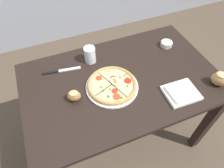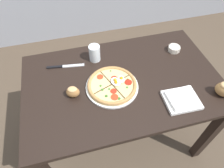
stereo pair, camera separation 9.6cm
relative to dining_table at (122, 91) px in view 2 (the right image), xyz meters
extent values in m
plane|color=brown|center=(0.00, 0.00, -0.64)|extent=(12.00, 12.00, 0.00)
cube|color=black|center=(0.00, 0.00, 0.10)|extent=(1.24, 0.78, 0.03)
cube|color=black|center=(0.57, -0.34, -0.28)|extent=(0.06, 0.06, 0.73)
cube|color=black|center=(-0.57, 0.34, -0.28)|extent=(0.06, 0.06, 0.73)
cube|color=black|center=(0.57, 0.34, -0.28)|extent=(0.06, 0.06, 0.73)
cylinder|color=white|center=(-0.08, -0.04, 0.12)|extent=(0.32, 0.32, 0.01)
cylinder|color=#DBB775|center=(-0.08, -0.04, 0.13)|extent=(0.30, 0.30, 0.01)
cylinder|color=#E0CC84|center=(-0.08, -0.04, 0.14)|extent=(0.26, 0.26, 0.00)
torus|color=tan|center=(-0.08, -0.04, 0.14)|extent=(0.30, 0.30, 0.02)
cube|color=#472D19|center=(-0.02, -0.01, 0.14)|extent=(0.13, 0.05, 0.00)
cube|color=#472D19|center=(-0.10, 0.03, 0.14)|extent=(0.05, 0.13, 0.00)
cube|color=#472D19|center=(-0.14, -0.06, 0.14)|extent=(0.13, 0.05, 0.00)
cube|color=#472D19|center=(-0.06, -0.10, 0.14)|extent=(0.05, 0.13, 0.00)
cylinder|color=red|center=(-0.06, 0.01, 0.14)|extent=(0.04, 0.04, 0.00)
cylinder|color=red|center=(-0.09, -0.13, 0.14)|extent=(0.04, 0.04, 0.00)
cylinder|color=red|center=(-0.14, 0.04, 0.14)|extent=(0.04, 0.04, 0.00)
cylinder|color=red|center=(-0.09, -0.09, 0.14)|extent=(0.04, 0.04, 0.00)
cylinder|color=red|center=(0.02, -0.05, 0.14)|extent=(0.05, 0.05, 0.00)
ellipsoid|color=white|center=(-0.02, -0.02, 0.15)|extent=(0.05, 0.06, 0.01)
sphere|color=orange|center=(-0.02, -0.01, 0.16)|extent=(0.02, 0.02, 0.02)
ellipsoid|color=white|center=(-0.06, -0.01, 0.15)|extent=(0.07, 0.07, 0.01)
sphere|color=#F4AD1E|center=(-0.06, -0.02, 0.16)|extent=(0.02, 0.02, 0.02)
ellipsoid|color=white|center=(-0.05, -0.03, 0.15)|extent=(0.08, 0.08, 0.01)
sphere|color=orange|center=(-0.06, -0.04, 0.16)|extent=(0.02, 0.02, 0.02)
cylinder|color=#386B23|center=(-0.07, -0.15, 0.15)|extent=(0.02, 0.02, 0.00)
cylinder|color=#386B23|center=(-0.06, 0.07, 0.15)|extent=(0.01, 0.01, 0.00)
cylinder|color=#477A2D|center=(-0.11, -0.07, 0.15)|extent=(0.01, 0.01, 0.00)
cylinder|color=#477A2D|center=(0.00, -0.08, 0.15)|extent=(0.01, 0.01, 0.00)
cylinder|color=#477A2D|center=(-0.15, -0.03, 0.15)|extent=(0.01, 0.01, 0.00)
cylinder|color=#386B23|center=(-0.14, -0.11, 0.15)|extent=(0.02, 0.02, 0.00)
cylinder|color=#386B23|center=(-0.15, -0.06, 0.15)|extent=(0.02, 0.02, 0.00)
cylinder|color=#2D5B1E|center=(0.02, -0.03, 0.15)|extent=(0.01, 0.01, 0.00)
cylinder|color=#477A2D|center=(-0.04, -0.05, 0.15)|extent=(0.02, 0.02, 0.00)
cylinder|color=silver|center=(0.43, 0.17, 0.13)|extent=(0.08, 0.08, 0.04)
cylinder|color=#AD1423|center=(0.43, 0.17, 0.14)|extent=(0.06, 0.06, 0.02)
cylinder|color=silver|center=(0.47, 0.17, 0.13)|extent=(0.01, 0.01, 0.04)
cylinder|color=silver|center=(0.46, 0.20, 0.13)|extent=(0.01, 0.01, 0.04)
cylinder|color=silver|center=(0.43, 0.22, 0.13)|extent=(0.01, 0.01, 0.04)
cylinder|color=silver|center=(0.41, 0.20, 0.13)|extent=(0.01, 0.01, 0.04)
cylinder|color=silver|center=(0.39, 0.17, 0.13)|extent=(0.01, 0.01, 0.04)
cylinder|color=silver|center=(0.41, 0.15, 0.13)|extent=(0.01, 0.01, 0.04)
cylinder|color=silver|center=(0.43, 0.13, 0.13)|extent=(0.01, 0.01, 0.04)
cylinder|color=silver|center=(0.46, 0.15, 0.13)|extent=(0.01, 0.01, 0.04)
cube|color=white|center=(0.28, -0.24, 0.13)|extent=(0.20, 0.17, 0.02)
cube|color=white|center=(0.28, -0.24, 0.14)|extent=(0.17, 0.14, 0.02)
ellipsoid|color=#A3703D|center=(-0.32, -0.04, 0.15)|extent=(0.09, 0.08, 0.07)
ellipsoid|color=tan|center=(-0.32, -0.04, 0.18)|extent=(0.07, 0.06, 0.02)
ellipsoid|color=#B27F47|center=(0.53, -0.26, 0.16)|extent=(0.13, 0.13, 0.09)
cube|color=silver|center=(-0.28, 0.21, 0.12)|extent=(0.15, 0.04, 0.01)
cube|color=black|center=(-0.41, 0.22, 0.12)|extent=(0.11, 0.03, 0.01)
cylinder|color=white|center=(-0.13, 0.23, 0.17)|extent=(0.08, 0.08, 0.11)
cylinder|color=silver|center=(-0.13, 0.23, 0.15)|extent=(0.07, 0.07, 0.06)
camera|label=1|loc=(-0.37, -0.75, 1.07)|focal=32.00mm
camera|label=2|loc=(-0.28, -0.78, 1.07)|focal=32.00mm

